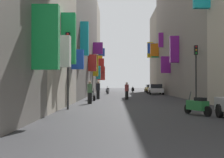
{
  "coord_description": "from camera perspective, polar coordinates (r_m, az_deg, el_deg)",
  "views": [
    {
      "loc": [
        -1.76,
        -2.48,
        1.52
      ],
      "look_at": [
        -2.22,
        31.91,
        2.0
      ],
      "focal_mm": 49.95,
      "sensor_mm": 36.0,
      "label": 1
    }
  ],
  "objects": [
    {
      "name": "scooter_white",
      "position": [
        27.8,
        -3.74,
        -2.98
      ],
      "size": [
        0.84,
        1.9,
        1.13
      ],
      "color": "silver",
      "rests_on": "ground"
    },
    {
      "name": "traffic_light_far_corner",
      "position": [
        25.59,
        15.11,
        2.7
      ],
      "size": [
        0.26,
        0.34,
        4.54
      ],
      "color": "#2D2D2D",
      "rests_on": "ground"
    },
    {
      "name": "ground_plane",
      "position": [
        32.56,
        3.88,
        -3.48
      ],
      "size": [
        140.0,
        140.0,
        0.0
      ],
      "primitive_type": "plane",
      "color": "#2D2D30"
    },
    {
      "name": "building_left_mid_b",
      "position": [
        39.73,
        -8.39,
        9.71
      ],
      "size": [
        7.36,
        26.81,
        17.55
      ],
      "color": "slate",
      "rests_on": "ground"
    },
    {
      "name": "pedestrian_near_right",
      "position": [
        23.24,
        -4.09,
        -2.46
      ],
      "size": [
        0.54,
        0.54,
        1.7
      ],
      "color": "black",
      "rests_on": "ground"
    },
    {
      "name": "scooter_green",
      "position": [
        15.48,
        15.37,
        -4.69
      ],
      "size": [
        0.87,
        1.88,
        1.13
      ],
      "color": "#287F3D",
      "rests_on": "ground"
    },
    {
      "name": "pedestrian_near_left",
      "position": [
        30.09,
        -2.57,
        -2.03
      ],
      "size": [
        0.53,
        0.53,
        1.75
      ],
      "color": "black",
      "rests_on": "ground"
    },
    {
      "name": "building_left_mid_c",
      "position": [
        57.9,
        -5.43,
        5.48
      ],
      "size": [
        7.23,
        10.51,
        15.74
      ],
      "color": "#9E9384",
      "rests_on": "ground"
    },
    {
      "name": "parked_car_yellow",
      "position": [
        51.89,
        7.17,
        -1.7
      ],
      "size": [
        1.93,
        4.08,
        1.32
      ],
      "color": "gold",
      "rests_on": "ground"
    },
    {
      "name": "traffic_light_near_corner",
      "position": [
        18.4,
        -8.07,
        3.97
      ],
      "size": [
        0.26,
        0.34,
        4.5
      ],
      "color": "#2D2D2D",
      "rests_on": "ground"
    },
    {
      "name": "building_right_mid_b",
      "position": [
        58.41,
        10.41,
        4.82
      ],
      "size": [
        7.2,
        10.35,
        14.47
      ],
      "color": "#9E9384",
      "rests_on": "ground"
    },
    {
      "name": "scooter_silver",
      "position": [
        44.61,
        -0.79,
        -2.17
      ],
      "size": [
        0.55,
        1.88,
        1.13
      ],
      "color": "#ADADB2",
      "rests_on": "ground"
    },
    {
      "name": "building_right_mid_a",
      "position": [
        39.65,
        15.25,
        10.36
      ],
      "size": [
        7.32,
        28.96,
        18.37
      ],
      "color": "gray",
      "rests_on": "ground"
    },
    {
      "name": "pedestrian_crossing",
      "position": [
        29.32,
        2.72,
        -2.19
      ],
      "size": [
        0.53,
        0.53,
        1.64
      ],
      "color": "black",
      "rests_on": "ground"
    },
    {
      "name": "scooter_black",
      "position": [
        51.55,
        3.83,
        -1.98
      ],
      "size": [
        0.48,
        1.98,
        1.13
      ],
      "color": "black",
      "rests_on": "ground"
    },
    {
      "name": "parked_car_white",
      "position": [
        43.22,
        7.94,
        -1.83
      ],
      "size": [
        1.92,
        4.14,
        1.42
      ],
      "color": "white",
      "rests_on": "ground"
    }
  ]
}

